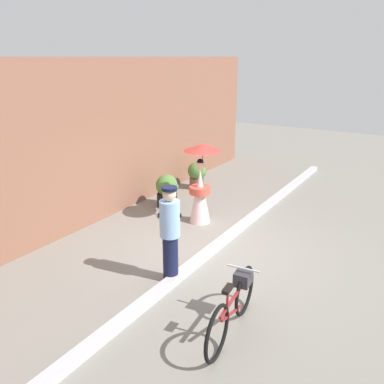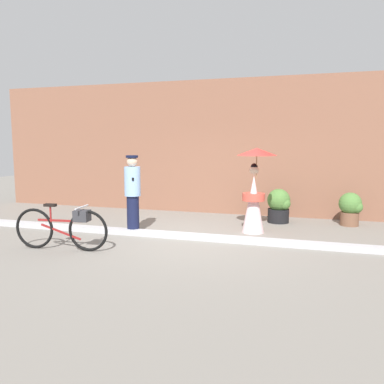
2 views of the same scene
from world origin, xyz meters
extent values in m
plane|color=gray|center=(0.00, 0.00, 0.00)|extent=(30.00, 30.00, 0.00)
cube|color=brown|center=(0.00, 3.21, 1.83)|extent=(14.00, 0.40, 3.65)
cube|color=#B2B2B7|center=(0.00, 0.00, 0.06)|extent=(14.00, 0.20, 0.12)
torus|color=black|center=(-1.56, -1.36, 0.38)|extent=(0.75, 0.13, 0.75)
torus|color=black|center=(-2.62, -1.48, 0.38)|extent=(0.75, 0.13, 0.75)
cube|color=maroon|center=(-2.09, -1.42, 0.54)|extent=(0.89, 0.13, 0.04)
cube|color=maroon|center=(-2.09, -1.42, 0.33)|extent=(0.77, 0.11, 0.28)
cylinder|color=maroon|center=(-2.28, -1.44, 0.66)|extent=(0.03, 0.03, 0.31)
cube|color=black|center=(-2.28, -1.44, 0.82)|extent=(0.23, 0.11, 0.05)
cylinder|color=silver|center=(-1.67, -1.37, 0.80)|extent=(0.08, 0.48, 0.03)
cube|color=#333338|center=(-1.67, -1.37, 0.65)|extent=(0.28, 0.25, 0.20)
cylinder|color=#141938|center=(-1.37, 0.10, 0.41)|extent=(0.26, 0.26, 0.83)
cylinder|color=#8CB2E0|center=(-1.37, 0.10, 1.14)|extent=(0.34, 0.34, 0.62)
sphere|color=#D8B293|center=(-1.37, 0.10, 1.56)|extent=(0.22, 0.22, 0.22)
cylinder|color=black|center=(-1.37, 0.10, 1.66)|extent=(0.26, 0.26, 0.05)
cube|color=black|center=(-1.37, 0.10, 1.20)|extent=(0.22, 0.35, 0.06)
cone|color=silver|center=(1.07, 0.99, 0.63)|extent=(0.48, 0.48, 1.26)
cylinder|color=#D14C3D|center=(1.07, 0.99, 0.78)|extent=(0.49, 0.49, 0.16)
sphere|color=beige|center=(1.07, 0.99, 1.36)|extent=(0.20, 0.20, 0.20)
sphere|color=black|center=(1.07, 0.99, 1.43)|extent=(0.15, 0.15, 0.15)
cylinder|color=olive|center=(1.12, 0.96, 1.48)|extent=(0.02, 0.02, 0.55)
cone|color=red|center=(1.12, 0.96, 1.76)|extent=(0.85, 0.85, 0.16)
cylinder|color=black|center=(1.52, 2.24, 0.17)|extent=(0.52, 0.52, 0.33)
sphere|color=#4C7A38|center=(1.52, 2.24, 0.55)|extent=(0.55, 0.55, 0.55)
sphere|color=#4C7A38|center=(1.66, 2.16, 0.48)|extent=(0.30, 0.30, 0.30)
cylinder|color=brown|center=(3.16, 2.35, 0.16)|extent=(0.42, 0.42, 0.32)
sphere|color=#4C7A38|center=(3.16, 2.35, 0.53)|extent=(0.52, 0.52, 0.52)
sphere|color=#4C7A38|center=(3.29, 2.27, 0.46)|extent=(0.29, 0.29, 0.29)
camera|label=1|loc=(-6.29, -3.41, 3.65)|focal=37.28mm
camera|label=2|loc=(2.17, -7.27, 1.93)|focal=35.91mm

